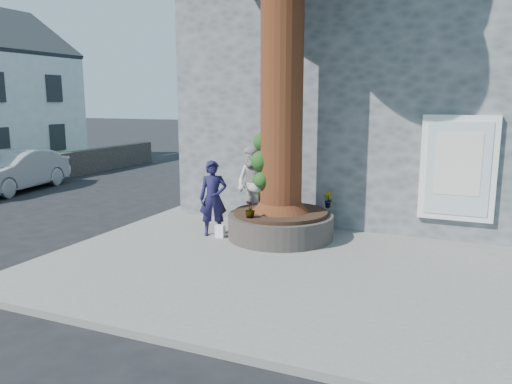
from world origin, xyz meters
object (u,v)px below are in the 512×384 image
at_px(planter, 281,224).
at_px(woman, 253,185).
at_px(car_silver, 15,171).
at_px(man, 213,198).

height_order(planter, woman, woman).
distance_m(woman, car_silver, 9.60).
height_order(man, woman, woman).
bearing_deg(car_silver, man, -26.70).
bearing_deg(car_silver, woman, -17.96).
bearing_deg(car_silver, planter, -22.48).
distance_m(man, woman, 1.46).
relative_size(planter, car_silver, 0.54).
bearing_deg(woman, car_silver, -170.11).
relative_size(man, woman, 0.89).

